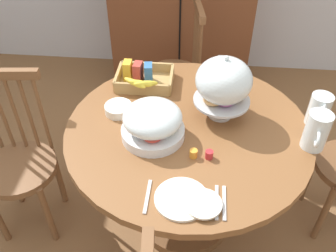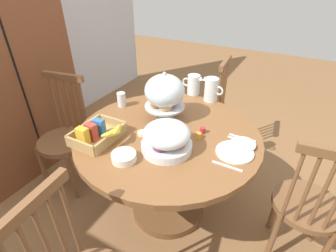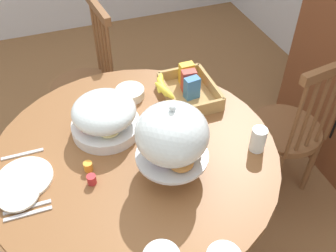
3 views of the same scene
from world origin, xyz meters
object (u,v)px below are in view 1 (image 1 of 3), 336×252
object	(u,v)px
windsor_chair_near_window	(177,75)
cereal_basket	(142,78)
cereal_bowl	(119,109)
drinking_glass	(220,66)
dining_table	(187,157)
orange_juice_pitcher	(318,111)
china_plate_small	(203,204)
milk_pitcher	(316,132)
pastry_stand_with_dome	(224,83)
china_plate_large	(181,199)
butter_dish	(170,108)
fruit_platter_covered	(153,122)
windsor_chair_by_cabinet	(21,165)

from	to	relation	value
windsor_chair_near_window	cereal_basket	world-z (taller)	windsor_chair_near_window
windsor_chair_near_window	cereal_bowl	xyz separation A→B (m)	(-0.24, -0.81, 0.31)
drinking_glass	dining_table	bearing A→B (deg)	-107.83
orange_juice_pitcher	china_plate_small	xyz separation A→B (m)	(-0.54, -0.56, -0.06)
orange_juice_pitcher	drinking_glass	world-z (taller)	orange_juice_pitcher
milk_pitcher	windsor_chair_near_window	bearing A→B (deg)	125.50
pastry_stand_with_dome	china_plate_small	bearing A→B (deg)	-97.11
pastry_stand_with_dome	milk_pitcher	world-z (taller)	pastry_stand_with_dome
china_plate_large	cereal_bowl	size ratio (longest dim) A/B	1.57
dining_table	butter_dish	distance (m)	0.28
dining_table	fruit_platter_covered	size ratio (longest dim) A/B	4.02
orange_juice_pitcher	china_plate_large	bearing A→B (deg)	-139.37
windsor_chair_by_cabinet	pastry_stand_with_dome	distance (m)	1.18
windsor_chair_by_cabinet	cereal_basket	bearing A→B (deg)	33.52
milk_pitcher	china_plate_small	world-z (taller)	milk_pitcher
windsor_chair_near_window	milk_pitcher	world-z (taller)	windsor_chair_near_window
butter_dish	fruit_platter_covered	bearing A→B (deg)	-106.20
windsor_chair_by_cabinet	windsor_chair_near_window	bearing A→B (deg)	50.99
cereal_bowl	fruit_platter_covered	bearing A→B (deg)	-39.53
cereal_bowl	windsor_chair_near_window	bearing A→B (deg)	73.35
dining_table	milk_pitcher	world-z (taller)	milk_pitcher
orange_juice_pitcher	windsor_chair_by_cabinet	bearing A→B (deg)	-173.84
drinking_glass	butter_dish	size ratio (longest dim) A/B	1.83
china_plate_small	cereal_bowl	size ratio (longest dim) A/B	1.07
pastry_stand_with_dome	fruit_platter_covered	xyz separation A→B (m)	(-0.32, -0.19, -0.11)
orange_juice_pitcher	china_plate_large	world-z (taller)	orange_juice_pitcher
fruit_platter_covered	china_plate_small	xyz separation A→B (m)	(0.25, -0.39, -0.07)
fruit_platter_covered	orange_juice_pitcher	bearing A→B (deg)	12.51
china_plate_small	cereal_bowl	bearing A→B (deg)	128.85
orange_juice_pitcher	pastry_stand_with_dome	bearing A→B (deg)	178.11
dining_table	orange_juice_pitcher	bearing A→B (deg)	8.68
windsor_chair_by_cabinet	cereal_basket	distance (m)	0.82
dining_table	windsor_chair_by_cabinet	xyz separation A→B (m)	(-0.90, -0.07, -0.08)
dining_table	windsor_chair_near_window	xyz separation A→B (m)	(-0.12, 0.90, -0.08)
orange_juice_pitcher	dining_table	bearing A→B (deg)	-171.32
windsor_chair_near_window	butter_dish	bearing A→B (deg)	-88.69
fruit_platter_covered	cereal_basket	size ratio (longest dim) A/B	0.95
china_plate_large	cereal_bowl	bearing A→B (deg)	124.19
windsor_chair_by_cabinet	cereal_basket	size ratio (longest dim) A/B	3.09
dining_table	windsor_chair_by_cabinet	size ratio (longest dim) A/B	1.24
windsor_chair_near_window	butter_dish	distance (m)	0.82
drinking_glass	windsor_chair_near_window	bearing A→B (deg)	124.22
cereal_basket	drinking_glass	xyz separation A→B (m)	(0.43, 0.15, 0.01)
pastry_stand_with_dome	drinking_glass	bearing A→B (deg)	89.64
cereal_basket	milk_pitcher	bearing A→B (deg)	-26.34
pastry_stand_with_dome	butter_dish	bearing A→B (deg)	174.83
cereal_basket	orange_juice_pitcher	bearing A→B (deg)	-15.44
fruit_platter_covered	milk_pitcher	bearing A→B (deg)	0.15
pastry_stand_with_dome	china_plate_large	distance (m)	0.61
milk_pitcher	fruit_platter_covered	bearing A→B (deg)	-179.85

